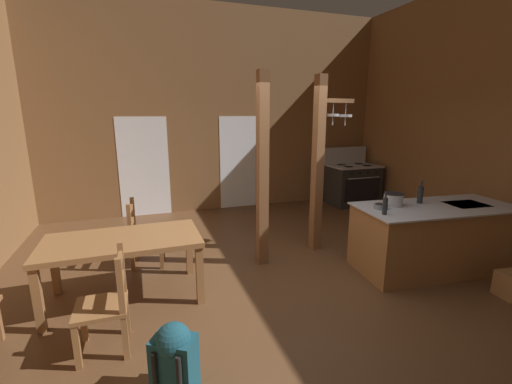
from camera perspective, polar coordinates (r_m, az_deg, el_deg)
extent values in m
cube|color=brown|center=(4.52, 6.30, -15.58)|extent=(8.18, 8.34, 0.10)
cube|color=brown|center=(7.61, -6.01, 13.33)|extent=(8.18, 0.14, 4.31)
cube|color=white|center=(7.42, -18.28, 3.98)|extent=(1.00, 0.01, 2.05)
cube|color=white|center=(7.71, -3.01, 4.94)|extent=(0.84, 0.01, 2.05)
cube|color=olive|center=(5.31, 27.68, -6.88)|extent=(2.17, 1.09, 0.87)
cube|color=#A8AAB2|center=(5.19, 28.20, -2.21)|extent=(2.24, 1.16, 0.02)
cube|color=black|center=(5.51, 31.88, -1.72)|extent=(0.56, 0.45, 0.00)
cube|color=black|center=(5.74, 24.44, -9.20)|extent=(1.99, 0.23, 0.10)
cube|color=#242424|center=(8.35, 15.90, 1.08)|extent=(1.10, 0.77, 0.90)
cube|color=black|center=(8.05, 17.45, 0.33)|extent=(0.94, 0.01, 0.52)
cylinder|color=#A8AAB2|center=(7.98, 17.70, 2.25)|extent=(0.83, 0.03, 0.02)
cube|color=#A8AAB2|center=(8.27, 16.10, 4.23)|extent=(1.15, 0.81, 0.03)
cube|color=#A8AAB2|center=(8.54, 14.80, 5.96)|extent=(1.14, 0.05, 0.40)
cylinder|color=black|center=(8.29, 18.12, 4.26)|extent=(0.20, 0.20, 0.01)
cylinder|color=black|center=(8.00, 15.29, 4.15)|extent=(0.20, 0.20, 0.01)
cylinder|color=black|center=(8.53, 16.89, 4.58)|extent=(0.20, 0.20, 0.01)
cylinder|color=black|center=(8.25, 14.10, 4.47)|extent=(0.20, 0.20, 0.01)
cylinder|color=black|center=(8.17, 19.57, 3.21)|extent=(0.04, 0.03, 0.04)
cylinder|color=black|center=(8.03, 18.34, 3.15)|extent=(0.04, 0.03, 0.04)
cylinder|color=black|center=(7.90, 17.08, 3.08)|extent=(0.04, 0.03, 0.04)
cylinder|color=black|center=(7.77, 15.77, 3.01)|extent=(0.04, 0.03, 0.04)
cube|color=brown|center=(5.25, 10.30, 4.31)|extent=(0.15, 0.15, 2.66)
cube|color=brown|center=(5.35, 13.10, 14.72)|extent=(0.66, 0.14, 0.06)
cylinder|color=#A8AAB2|center=(5.33, 12.85, 13.72)|extent=(0.01, 0.01, 0.19)
cylinder|color=#A8AAB2|center=(5.33, 12.79, 12.49)|extent=(0.19, 0.19, 0.04)
cylinder|color=#A8AAB2|center=(5.33, 12.75, 11.63)|extent=(0.02, 0.02, 0.14)
cylinder|color=#A8AAB2|center=(5.48, 14.86, 13.53)|extent=(0.01, 0.01, 0.20)
cylinder|color=#A8AAB2|center=(5.48, 14.79, 12.28)|extent=(0.21, 0.21, 0.04)
cylinder|color=#A8AAB2|center=(5.48, 14.74, 11.45)|extent=(0.02, 0.02, 0.14)
cube|color=brown|center=(4.65, 1.11, 3.40)|extent=(0.14, 0.14, 2.66)
cube|color=olive|center=(5.02, 36.14, -12.86)|extent=(0.08, 0.28, 0.26)
cube|color=olive|center=(4.15, -21.51, -7.63)|extent=(1.71, 0.92, 0.06)
cube|color=olive|center=(4.75, -30.73, -10.78)|extent=(0.08, 0.08, 0.68)
cube|color=olive|center=(4.68, -11.19, -9.45)|extent=(0.08, 0.08, 0.68)
cube|color=olive|center=(4.06, -32.77, -15.06)|extent=(0.08, 0.08, 0.68)
cube|color=olive|center=(3.98, -9.42, -13.59)|extent=(0.08, 0.08, 0.68)
cube|color=olive|center=(5.06, -17.82, -7.01)|extent=(0.49, 0.49, 0.04)
cube|color=olive|center=(5.30, -15.42, -8.52)|extent=(0.06, 0.06, 0.41)
cube|color=olive|center=(4.95, -15.60, -10.11)|extent=(0.06, 0.06, 0.41)
cube|color=olive|center=(5.25, -19.76, -5.92)|extent=(0.06, 0.06, 0.95)
cube|color=olive|center=(4.89, -20.28, -7.34)|extent=(0.06, 0.06, 0.95)
cube|color=olive|center=(4.96, -20.34, -2.62)|extent=(0.08, 0.38, 0.07)
cube|color=olive|center=(5.01, -20.16, -4.72)|extent=(0.08, 0.38, 0.07)
cube|color=olive|center=(3.47, -24.59, -17.19)|extent=(0.44, 0.44, 0.04)
cube|color=olive|center=(3.46, -27.87, -22.08)|extent=(0.05, 0.05, 0.41)
cube|color=olive|center=(3.77, -27.00, -18.84)|extent=(0.05, 0.05, 0.41)
cube|color=olive|center=(3.27, -21.49, -17.98)|extent=(0.05, 0.05, 0.95)
cube|color=olive|center=(3.60, -21.28, -14.93)|extent=(0.05, 0.05, 0.95)
cube|color=olive|center=(3.28, -21.92, -10.78)|extent=(0.04, 0.38, 0.07)
cube|color=olive|center=(3.35, -21.63, -13.76)|extent=(0.04, 0.38, 0.07)
cube|color=#194756|center=(2.96, -13.49, -26.52)|extent=(0.39, 0.35, 0.48)
cube|color=#194756|center=(3.10, -12.25, -26.13)|extent=(0.22, 0.17, 0.17)
cylinder|color=black|center=(2.92, -16.60, -27.48)|extent=(0.06, 0.06, 0.38)
cylinder|color=black|center=(2.84, -12.75, -28.46)|extent=(0.06, 0.06, 0.38)
sphere|color=#194756|center=(2.83, -13.74, -23.07)|extent=(0.37, 0.37, 0.27)
cylinder|color=#A8AAB2|center=(4.95, 22.07, -1.19)|extent=(0.25, 0.25, 0.16)
cylinder|color=black|center=(4.93, 22.16, -0.23)|extent=(0.26, 0.26, 0.01)
cylinder|color=#A8AAB2|center=(4.85, 20.87, -0.87)|extent=(0.05, 0.02, 0.02)
cylinder|color=#A8AAB2|center=(5.03, 23.32, -0.60)|extent=(0.05, 0.02, 0.02)
cylinder|color=slate|center=(4.72, 20.23, -2.30)|extent=(0.18, 0.18, 0.06)
cylinder|color=black|center=(4.71, 20.26, -1.92)|extent=(0.15, 0.15, 0.00)
cylinder|color=#1E2328|center=(4.46, 20.84, -2.25)|extent=(0.06, 0.06, 0.21)
cylinder|color=#1E2328|center=(4.43, 20.98, -0.51)|extent=(0.02, 0.02, 0.07)
cylinder|color=#1E2328|center=(5.22, 25.84, -0.44)|extent=(0.07, 0.07, 0.23)
cylinder|color=#1E2328|center=(5.19, 26.01, 1.24)|extent=(0.03, 0.03, 0.08)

